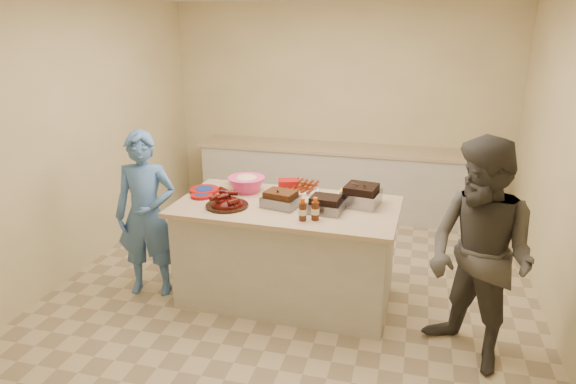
% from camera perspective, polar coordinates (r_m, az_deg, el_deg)
% --- Properties ---
extents(room, '(4.50, 5.00, 2.70)m').
position_cam_1_polar(room, '(5.06, 0.69, -10.77)').
color(room, beige).
rests_on(room, ground).
extents(back_counter, '(3.60, 0.64, 0.90)m').
position_cam_1_polar(back_counter, '(6.87, 5.09, 1.40)').
color(back_counter, beige).
rests_on(back_counter, ground).
extents(island, '(1.99, 1.09, 0.93)m').
position_cam_1_polar(island, '(4.94, -0.15, -11.55)').
color(island, beige).
rests_on(island, ground).
extents(rib_platter, '(0.38, 0.38, 0.15)m').
position_cam_1_polar(rib_platter, '(4.53, -6.78, -1.61)').
color(rib_platter, '#470704').
rests_on(rib_platter, island).
extents(pulled_pork_tray, '(0.34, 0.29, 0.09)m').
position_cam_1_polar(pulled_pork_tray, '(4.49, -0.82, -1.63)').
color(pulled_pork_tray, '#47230F').
rests_on(pulled_pork_tray, island).
extents(brisket_tray, '(0.30, 0.26, 0.09)m').
position_cam_1_polar(brisket_tray, '(4.39, 4.16, -2.20)').
color(brisket_tray, black).
rests_on(brisket_tray, island).
extents(roasting_pan, '(0.36, 0.36, 0.12)m').
position_cam_1_polar(roasting_pan, '(4.58, 8.06, -1.42)').
color(roasting_pan, gray).
rests_on(roasting_pan, island).
extents(coleslaw_bowl, '(0.36, 0.36, 0.24)m').
position_cam_1_polar(coleslaw_bowl, '(4.90, -4.60, 0.06)').
color(coleslaw_bowl, '#EA357E').
rests_on(coleslaw_bowl, island).
extents(sausage_plate, '(0.40, 0.40, 0.06)m').
position_cam_1_polar(sausage_plate, '(4.91, 1.57, 0.18)').
color(sausage_plate, silver).
rests_on(sausage_plate, island).
extents(mac_cheese_dish, '(0.31, 0.24, 0.08)m').
position_cam_1_polar(mac_cheese_dish, '(4.74, 7.48, -0.68)').
color(mac_cheese_dish, '#EBA703').
rests_on(mac_cheese_dish, island).
extents(bbq_bottle_a, '(0.07, 0.07, 0.19)m').
position_cam_1_polar(bbq_bottle_a, '(4.20, 1.62, -3.16)').
color(bbq_bottle_a, '#441E0C').
rests_on(bbq_bottle_a, island).
extents(bbq_bottle_b, '(0.07, 0.07, 0.19)m').
position_cam_1_polar(bbq_bottle_b, '(4.21, 3.02, -3.10)').
color(bbq_bottle_b, '#441E0C').
rests_on(bbq_bottle_b, island).
extents(mustard_bottle, '(0.05, 0.05, 0.13)m').
position_cam_1_polar(mustard_bottle, '(4.63, -1.83, -1.01)').
color(mustard_bottle, yellow).
rests_on(mustard_bottle, island).
extents(sauce_bowl, '(0.15, 0.05, 0.15)m').
position_cam_1_polar(sauce_bowl, '(4.74, 0.44, -0.53)').
color(sauce_bowl, silver).
rests_on(sauce_bowl, island).
extents(plate_stack_large, '(0.29, 0.29, 0.03)m').
position_cam_1_polar(plate_stack_large, '(4.93, -9.28, 0.01)').
color(plate_stack_large, maroon).
rests_on(plate_stack_large, island).
extents(plate_stack_small, '(0.21, 0.21, 0.03)m').
position_cam_1_polar(plate_stack_small, '(4.79, -9.56, -0.56)').
color(plate_stack_small, maroon).
rests_on(plate_stack_small, island).
extents(plastic_cup, '(0.11, 0.10, 0.11)m').
position_cam_1_polar(plastic_cup, '(5.12, -6.01, 0.87)').
color(plastic_cup, '#935913').
rests_on(plastic_cup, island).
extents(basket_stack, '(0.22, 0.19, 0.09)m').
position_cam_1_polar(basket_stack, '(4.95, 0.02, 0.32)').
color(basket_stack, maroon).
rests_on(basket_stack, island).
extents(guest_blue, '(0.88, 1.65, 0.37)m').
position_cam_1_polar(guest_blue, '(5.21, -14.71, -10.49)').
color(guest_blue, '#4671B5').
rests_on(guest_blue, ground).
extents(guest_gray, '(1.83, 1.83, 0.66)m').
position_cam_1_polar(guest_gray, '(4.39, 19.18, -17.09)').
color(guest_gray, '#4C4A45').
rests_on(guest_gray, ground).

